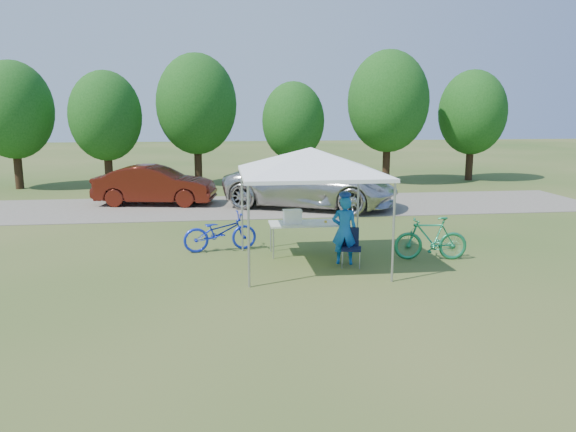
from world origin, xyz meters
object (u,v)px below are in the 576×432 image
at_px(minivan, 311,183).
at_px(sedan, 155,185).
at_px(folding_table, 309,224).
at_px(folding_chair, 350,243).
at_px(bike_blue, 220,232).
at_px(cyclist, 344,230).
at_px(bike_green, 431,238).
at_px(cooler, 292,216).

xyz_separation_m(minivan, sedan, (-5.73, 1.29, -0.13)).
xyz_separation_m(folding_table, folding_chair, (0.79, -1.13, -0.24)).
bearing_deg(sedan, bike_blue, -152.58).
xyz_separation_m(cyclist, bike_green, (2.14, 0.09, -0.28)).
relative_size(cooler, bike_blue, 0.24).
bearing_deg(cooler, bike_blue, 161.69).
bearing_deg(cooler, sedan, 117.79).
relative_size(bike_green, sedan, 0.39).
xyz_separation_m(bike_green, minivan, (-1.65, 7.50, 0.36)).
height_order(folding_table, minivan, minivan).
height_order(folding_table, cooler, cooler).
distance_m(folding_table, folding_chair, 1.40).
bearing_deg(minivan, cyclist, -158.70).
xyz_separation_m(cooler, bike_blue, (-1.78, 0.59, -0.48)).
relative_size(cooler, cyclist, 0.28).
distance_m(bike_green, minivan, 7.69).
relative_size(cyclist, sedan, 0.36).
bearing_deg(cyclist, minivan, -80.82).
distance_m(cyclist, bike_green, 2.16).
height_order(folding_table, cyclist, cyclist).
height_order(minivan, sedan, minivan).
bearing_deg(cooler, bike_green, -15.48).
distance_m(cooler, bike_green, 3.38).
height_order(cooler, bike_blue, cooler).
bearing_deg(minivan, folding_chair, -157.80).
height_order(cyclist, sedan, cyclist).
relative_size(folding_table, folding_chair, 2.22).
height_order(cyclist, bike_blue, cyclist).
height_order(cooler, bike_green, cooler).
xyz_separation_m(folding_table, sedan, (-4.57, 7.89, -0.01)).
bearing_deg(cooler, folding_chair, -43.31).
bearing_deg(bike_green, cooler, -98.43).
bearing_deg(cyclist, sedan, -46.55).
distance_m(folding_chair, sedan, 10.50).
bearing_deg(bike_blue, cooler, -118.86).
relative_size(folding_chair, cooler, 1.93).
bearing_deg(cyclist, bike_green, -164.67).
bearing_deg(folding_chair, cooler, 151.49).
xyz_separation_m(cyclist, bike_blue, (-2.87, 1.57, -0.31)).
height_order(bike_green, sedan, sedan).
bearing_deg(bike_blue, bike_green, -117.05).
relative_size(minivan, sedan, 1.40).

